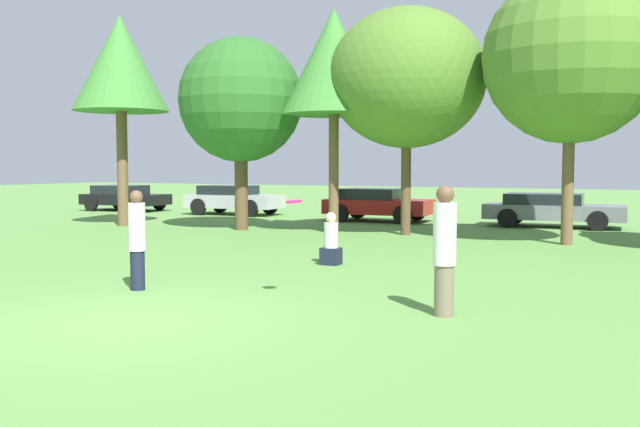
{
  "coord_description": "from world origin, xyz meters",
  "views": [
    {
      "loc": [
        6.41,
        -7.03,
        2.09
      ],
      "look_at": [
        0.99,
        3.6,
        1.28
      ],
      "focal_mm": 38.97,
      "sensor_mm": 36.0,
      "label": 1
    }
  ],
  "objects_px": {
    "person_thrower": "(137,239)",
    "person_catcher": "(445,249)",
    "bystander_sitting": "(331,242)",
    "parked_car_silver": "(233,199)",
    "tree_0": "(120,65)",
    "tree_3": "(407,78)",
    "parked_car_red": "(377,204)",
    "tree_1": "(241,101)",
    "tree_4": "(571,57)",
    "frisbee": "(294,201)",
    "tree_2": "(334,63)",
    "parked_car_black": "(124,197)",
    "parked_car_grey": "(552,209)"
  },
  "relations": [
    {
      "from": "frisbee",
      "to": "tree_0",
      "type": "relative_size",
      "value": 0.03
    },
    {
      "from": "parked_car_black",
      "to": "parked_car_grey",
      "type": "xyz_separation_m",
      "value": [
        19.31,
        -0.09,
        -0.02
      ]
    },
    {
      "from": "parked_car_silver",
      "to": "parked_car_red",
      "type": "xyz_separation_m",
      "value": [
        6.9,
        -0.48,
        -0.02
      ]
    },
    {
      "from": "person_catcher",
      "to": "parked_car_red",
      "type": "bearing_deg",
      "value": -68.52
    },
    {
      "from": "bystander_sitting",
      "to": "tree_1",
      "type": "xyz_separation_m",
      "value": [
        -6.19,
        5.95,
        3.74
      ]
    },
    {
      "from": "tree_0",
      "to": "parked_car_black",
      "type": "relative_size",
      "value": 1.8
    },
    {
      "from": "parked_car_black",
      "to": "parked_car_red",
      "type": "xyz_separation_m",
      "value": [
        13.0,
        -0.42,
        0.02
      ]
    },
    {
      "from": "bystander_sitting",
      "to": "parked_car_grey",
      "type": "xyz_separation_m",
      "value": [
        2.74,
        11.6,
        0.15
      ]
    },
    {
      "from": "tree_0",
      "to": "tree_1",
      "type": "xyz_separation_m",
      "value": [
        4.55,
        0.6,
        -1.37
      ]
    },
    {
      "from": "tree_3",
      "to": "parked_car_red",
      "type": "relative_size",
      "value": 1.69
    },
    {
      "from": "parked_car_grey",
      "to": "parked_car_black",
      "type": "bearing_deg",
      "value": 176.52
    },
    {
      "from": "tree_3",
      "to": "parked_car_silver",
      "type": "bearing_deg",
      "value": 152.82
    },
    {
      "from": "tree_2",
      "to": "bystander_sitting",
      "type": "bearing_deg",
      "value": -64.6
    },
    {
      "from": "frisbee",
      "to": "tree_0",
      "type": "bearing_deg",
      "value": 142.49
    },
    {
      "from": "tree_4",
      "to": "parked_car_black",
      "type": "xyz_separation_m",
      "value": [
        -20.51,
        5.47,
        -4.3
      ]
    },
    {
      "from": "parked_car_black",
      "to": "parked_car_red",
      "type": "height_order",
      "value": "parked_car_red"
    },
    {
      "from": "person_catcher",
      "to": "tree_4",
      "type": "height_order",
      "value": "tree_4"
    },
    {
      "from": "person_thrower",
      "to": "parked_car_red",
      "type": "xyz_separation_m",
      "value": [
        -1.98,
        15.47,
        -0.2
      ]
    },
    {
      "from": "frisbee",
      "to": "tree_3",
      "type": "height_order",
      "value": "tree_3"
    },
    {
      "from": "parked_car_silver",
      "to": "tree_0",
      "type": "bearing_deg",
      "value": -95.69
    },
    {
      "from": "person_thrower",
      "to": "person_catcher",
      "type": "relative_size",
      "value": 0.92
    },
    {
      "from": "parked_car_silver",
      "to": "tree_2",
      "type": "bearing_deg",
      "value": -39.63
    },
    {
      "from": "tree_0",
      "to": "tree_4",
      "type": "relative_size",
      "value": 1.01
    },
    {
      "from": "tree_0",
      "to": "parked_car_grey",
      "type": "height_order",
      "value": "tree_0"
    },
    {
      "from": "tree_3",
      "to": "parked_car_grey",
      "type": "xyz_separation_m",
      "value": [
        3.53,
        4.82,
        -4.09
      ]
    },
    {
      "from": "tree_0",
      "to": "parked_car_silver",
      "type": "bearing_deg",
      "value": 87.53
    },
    {
      "from": "parked_car_red",
      "to": "person_catcher",
      "type": "bearing_deg",
      "value": -67.73
    },
    {
      "from": "frisbee",
      "to": "person_thrower",
      "type": "bearing_deg",
      "value": -173.57
    },
    {
      "from": "parked_car_black",
      "to": "frisbee",
      "type": "bearing_deg",
      "value": -44.33
    },
    {
      "from": "tree_1",
      "to": "person_thrower",
      "type": "bearing_deg",
      "value": -65.57
    },
    {
      "from": "tree_3",
      "to": "parked_car_black",
      "type": "height_order",
      "value": "tree_3"
    },
    {
      "from": "parked_car_red",
      "to": "frisbee",
      "type": "bearing_deg",
      "value": -75.51
    },
    {
      "from": "frisbee",
      "to": "bystander_sitting",
      "type": "distance_m",
      "value": 4.21
    },
    {
      "from": "bystander_sitting",
      "to": "parked_car_grey",
      "type": "distance_m",
      "value": 11.93
    },
    {
      "from": "tree_4",
      "to": "frisbee",
      "type": "bearing_deg",
      "value": -104.86
    },
    {
      "from": "frisbee",
      "to": "tree_2",
      "type": "distance_m",
      "value": 11.53
    },
    {
      "from": "person_thrower",
      "to": "parked_car_red",
      "type": "height_order",
      "value": "person_thrower"
    },
    {
      "from": "person_thrower",
      "to": "tree_1",
      "type": "height_order",
      "value": "tree_1"
    },
    {
      "from": "person_thrower",
      "to": "frisbee",
      "type": "bearing_deg",
      "value": 2.42
    },
    {
      "from": "tree_1",
      "to": "parked_car_grey",
      "type": "height_order",
      "value": "tree_1"
    },
    {
      "from": "frisbee",
      "to": "bystander_sitting",
      "type": "xyz_separation_m",
      "value": [
        -1.27,
        3.87,
        -1.08
      ]
    },
    {
      "from": "tree_0",
      "to": "tree_3",
      "type": "height_order",
      "value": "tree_0"
    },
    {
      "from": "tree_1",
      "to": "parked_car_black",
      "type": "height_order",
      "value": "tree_1"
    },
    {
      "from": "frisbee",
      "to": "parked_car_grey",
      "type": "xyz_separation_m",
      "value": [
        1.48,
        15.47,
        -0.92
      ]
    },
    {
      "from": "tree_1",
      "to": "tree_4",
      "type": "xyz_separation_m",
      "value": [
        10.14,
        0.28,
        0.73
      ]
    },
    {
      "from": "frisbee",
      "to": "tree_3",
      "type": "distance_m",
      "value": 11.3
    },
    {
      "from": "bystander_sitting",
      "to": "parked_car_silver",
      "type": "relative_size",
      "value": 0.27
    },
    {
      "from": "person_catcher",
      "to": "tree_1",
      "type": "bearing_deg",
      "value": -48.86
    },
    {
      "from": "person_thrower",
      "to": "tree_2",
      "type": "relative_size",
      "value": 0.24
    },
    {
      "from": "tree_4",
      "to": "parked_car_black",
      "type": "height_order",
      "value": "tree_4"
    }
  ]
}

